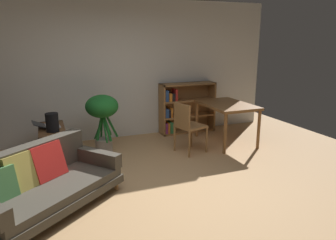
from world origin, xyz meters
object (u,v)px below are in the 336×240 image
Objects in this scene: open_laptop at (48,125)px; potted_floor_plant at (102,113)px; bookshelf at (184,108)px; desk_speaker at (52,122)px; dining_table at (227,108)px; fabric_couch at (41,182)px; dining_chair_near at (188,124)px; media_console at (53,145)px.

open_laptop is 0.90m from potted_floor_plant.
open_laptop is 2.79m from bookshelf.
desk_speaker is at bearing -77.91° from open_laptop.
desk_speaker is at bearing 179.48° from dining_table.
bookshelf is at bearing 115.42° from dining_table.
fabric_couch is 2.63m from dining_chair_near.
open_laptop is at bearing 174.48° from potted_floor_plant.
fabric_couch is 1.58m from media_console.
media_console is 0.46m from desk_speaker.
dining_table reaches higher than open_laptop.
bookshelf is at bearing 20.78° from potted_floor_plant.
desk_speaker is 0.24× the size of bookshelf.
bookshelf is (1.84, 0.70, -0.19)m from potted_floor_plant.
potted_floor_plant is (0.83, 0.05, 0.44)m from media_console.
bookshelf is (2.65, 0.93, -0.17)m from desk_speaker.
desk_speaker is at bearing -85.71° from media_console.
desk_speaker is (0.20, 1.38, 0.36)m from fabric_couch.
fabric_couch is at bearing -94.55° from open_laptop.
open_laptop is at bearing 85.45° from fabric_couch.
fabric_couch is 1.94m from potted_floor_plant.
dining_chair_near is (2.18, -0.29, -0.18)m from desk_speaker.
desk_speaker reaches higher than media_console.
dining_table is 0.98m from dining_chair_near.
bookshelf reaches higher than potted_floor_plant.
media_console is 0.33m from open_laptop.
bookshelf is (0.47, 1.22, 0.01)m from dining_chair_near.
fabric_couch is at bearing -155.43° from dining_chair_near.
desk_speaker is 3.11m from dining_table.
media_console is 2.27× the size of open_laptop.
dining_table is (3.11, -0.03, -0.01)m from desk_speaker.
dining_chair_near is (2.38, 1.09, 0.18)m from fabric_couch.
bookshelf reaches higher than fabric_couch.
dining_table is at bearing -64.58° from bookshelf.
bookshelf reaches higher than dining_table.
dining_chair_near is 1.31m from bookshelf.
fabric_couch reaches higher than media_console.
desk_speaker is 2.21m from dining_chair_near.
open_laptop is (-0.05, 0.13, 0.30)m from media_console.
potted_floor_plant is at bearing -159.22° from bookshelf.
media_console is at bearing -164.44° from bookshelf.
desk_speaker is 0.25× the size of dining_table.
fabric_couch is 1.81× the size of potted_floor_plant.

